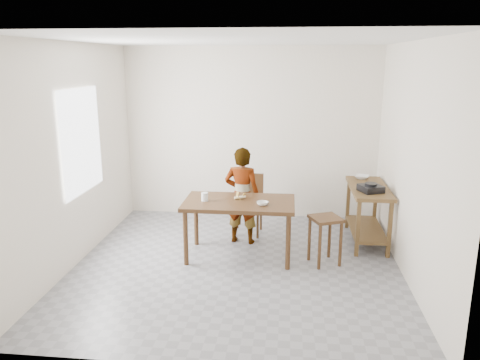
# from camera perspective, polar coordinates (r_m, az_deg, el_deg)

# --- Properties ---
(floor) EXTENTS (4.00, 4.00, 0.04)m
(floor) POSITION_cam_1_polar(r_m,az_deg,el_deg) (5.93, -0.41, -10.57)
(floor) COLOR gray
(floor) RESTS_ON ground
(ceiling) EXTENTS (4.00, 4.00, 0.04)m
(ceiling) POSITION_cam_1_polar(r_m,az_deg,el_deg) (5.38, -0.47, 16.94)
(ceiling) COLOR white
(ceiling) RESTS_ON wall_back
(wall_back) EXTENTS (4.00, 0.04, 2.70)m
(wall_back) POSITION_cam_1_polar(r_m,az_deg,el_deg) (7.47, 1.31, 5.69)
(wall_back) COLOR silver
(wall_back) RESTS_ON ground
(wall_front) EXTENTS (4.00, 0.04, 2.70)m
(wall_front) POSITION_cam_1_polar(r_m,az_deg,el_deg) (3.56, -4.12, -4.21)
(wall_front) COLOR silver
(wall_front) RESTS_ON ground
(wall_left) EXTENTS (0.04, 4.00, 2.70)m
(wall_left) POSITION_cam_1_polar(r_m,az_deg,el_deg) (6.06, -19.82, 2.77)
(wall_left) COLOR silver
(wall_left) RESTS_ON ground
(wall_right) EXTENTS (0.04, 4.00, 2.70)m
(wall_right) POSITION_cam_1_polar(r_m,az_deg,el_deg) (5.64, 20.43, 1.90)
(wall_right) COLOR silver
(wall_right) RESTS_ON ground
(window_pane) EXTENTS (0.02, 1.10, 1.30)m
(window_pane) POSITION_cam_1_polar(r_m,az_deg,el_deg) (6.19, -18.73, 4.51)
(window_pane) COLOR white
(window_pane) RESTS_ON wall_left
(dining_table) EXTENTS (1.40, 0.80, 0.75)m
(dining_table) POSITION_cam_1_polar(r_m,az_deg,el_deg) (6.05, -0.10, -5.98)
(dining_table) COLOR #422915
(dining_table) RESTS_ON floor
(prep_counter) EXTENTS (0.50, 1.20, 0.80)m
(prep_counter) POSITION_cam_1_polar(r_m,az_deg,el_deg) (6.76, 15.24, -4.05)
(prep_counter) COLOR brown
(prep_counter) RESTS_ON floor
(child) EXTENTS (0.54, 0.40, 1.35)m
(child) POSITION_cam_1_polar(r_m,az_deg,el_deg) (6.42, 0.25, -1.92)
(child) COLOR silver
(child) RESTS_ON floor
(dining_chair) EXTENTS (0.45, 0.45, 0.87)m
(dining_chair) POSITION_cam_1_polar(r_m,az_deg,el_deg) (6.82, 0.89, -3.07)
(dining_chair) COLOR #422915
(dining_chair) RESTS_ON floor
(stool) EXTENTS (0.46, 0.46, 0.61)m
(stool) POSITION_cam_1_polar(r_m,az_deg,el_deg) (5.97, 10.29, -7.24)
(stool) COLOR #422915
(stool) RESTS_ON floor
(glass_tumbler) EXTENTS (0.09, 0.09, 0.11)m
(glass_tumbler) POSITION_cam_1_polar(r_m,az_deg,el_deg) (5.94, -4.32, -2.05)
(glass_tumbler) COLOR white
(glass_tumbler) RESTS_ON dining_table
(small_bowl) EXTENTS (0.17, 0.17, 0.05)m
(small_bowl) POSITION_cam_1_polar(r_m,az_deg,el_deg) (5.76, 2.77, -2.87)
(small_bowl) COLOR silver
(small_bowl) RESTS_ON dining_table
(banana) EXTENTS (0.20, 0.17, 0.06)m
(banana) POSITION_cam_1_polar(r_m,az_deg,el_deg) (6.00, -0.01, -2.07)
(banana) COLOR #F5E75B
(banana) RESTS_ON dining_table
(serving_bowl) EXTENTS (0.27, 0.27, 0.05)m
(serving_bowl) POSITION_cam_1_polar(r_m,az_deg,el_deg) (7.05, 14.63, 0.36)
(serving_bowl) COLOR silver
(serving_bowl) RESTS_ON prep_counter
(gas_burner) EXTENTS (0.35, 0.35, 0.09)m
(gas_burner) POSITION_cam_1_polar(r_m,az_deg,el_deg) (6.39, 15.65, -1.00)
(gas_burner) COLOR black
(gas_burner) RESTS_ON prep_counter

